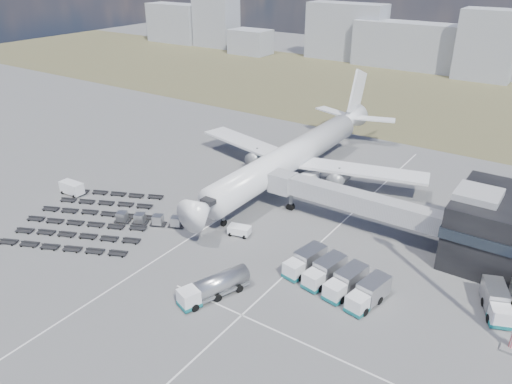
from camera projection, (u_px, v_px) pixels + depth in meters
The scene contains 13 objects.
ground at pixel (188, 249), 77.17m from camera, with size 420.00×420.00×0.00m, color #565659.
grass_strip at pixel (417, 97), 159.11m from camera, with size 420.00×90.00×0.01m, color #4B452D.
lane_markings at pixel (251, 260), 74.43m from camera, with size 47.12×110.00×0.01m.
jet_bridge at pixel (342, 197), 82.11m from camera, with size 30.30×3.80×7.05m.
airliner at pixel (295, 155), 99.00m from camera, with size 51.59×64.53×17.62m.
skyline at pixel (447, 46), 187.40m from camera, with size 297.92×24.70×24.29m.
fuel_tanker at pixel (214, 287), 65.82m from camera, with size 5.75×10.25×3.23m.
pushback_tug at pixel (239, 231), 80.75m from camera, with size 3.54×1.99×1.57m, color white.
utility_van at pixel (72, 188), 94.28m from camera, with size 4.68×2.12×2.47m, color white.
catering_truck at pixel (306, 182), 96.66m from camera, with size 3.35×6.12×2.66m.
service_trucks_near at pixel (335, 277), 67.88m from camera, with size 14.25×9.52×2.92m.
uld_row at pixel (158, 220), 83.52m from camera, with size 14.61×7.79×1.68m.
baggage_dollies at pixel (90, 219), 85.37m from camera, with size 27.10×27.34×0.67m.
Camera 1 is at (45.78, -48.40, 41.30)m, focal length 35.00 mm.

